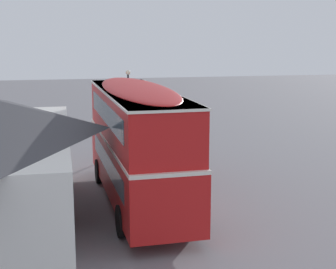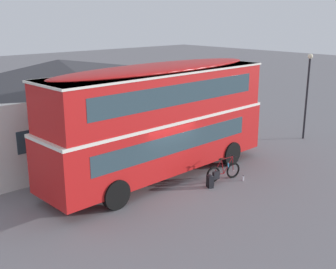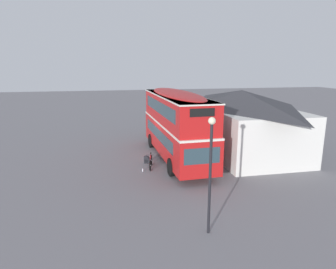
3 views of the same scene
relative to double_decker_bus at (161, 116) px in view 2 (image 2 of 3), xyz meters
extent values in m
plane|color=slate|center=(-0.49, -0.69, -2.64)|extent=(120.00, 120.00, 0.00)
cylinder|color=black|center=(3.25, 1.29, -2.09)|extent=(1.11, 0.31, 1.10)
cylinder|color=black|center=(3.32, -1.09, -2.09)|extent=(1.11, 0.31, 1.10)
cylinder|color=black|center=(-3.33, 1.09, -2.09)|extent=(1.11, 0.31, 1.10)
cylinder|color=black|center=(-3.26, -1.29, -2.09)|extent=(1.11, 0.31, 1.10)
cube|color=red|center=(-0.01, 0.00, -1.13)|extent=(10.69, 2.83, 2.10)
cube|color=white|center=(-0.01, 0.00, -0.05)|extent=(10.71, 2.85, 0.12)
cube|color=red|center=(-0.01, 0.00, 0.93)|extent=(10.37, 2.77, 1.90)
ellipsoid|color=red|center=(-0.01, 0.00, 1.96)|extent=(10.16, 2.72, 0.36)
cube|color=#2D424C|center=(5.28, 0.17, -0.88)|extent=(0.12, 2.05, 0.90)
cube|color=black|center=(5.14, 0.16, 1.46)|extent=(0.10, 1.38, 0.44)
cube|color=#2D424C|center=(-0.17, -1.25, -0.83)|extent=(8.28, 0.30, 0.76)
cube|color=#2D424C|center=(0.03, -1.21, 1.08)|extent=(8.71, 0.31, 0.80)
cube|color=#2D424C|center=(-0.24, 1.23, -0.83)|extent=(8.28, 0.30, 0.76)
cube|color=#2D424C|center=(-0.04, 1.21, 1.08)|extent=(8.71, 0.31, 0.80)
cube|color=white|center=(-0.01, 0.00, 1.84)|extent=(10.48, 2.86, 0.08)
torus|color=black|center=(2.14, -2.19, -2.30)|extent=(0.68, 0.23, 0.68)
torus|color=black|center=(1.14, -1.96, -2.30)|extent=(0.68, 0.23, 0.68)
cylinder|color=#B2B2B7|center=(2.14, -2.19, -2.30)|extent=(0.07, 0.11, 0.05)
cylinder|color=#B2B2B7|center=(1.14, -1.96, -2.30)|extent=(0.07, 0.11, 0.05)
cylinder|color=maroon|center=(1.87, -2.13, -2.03)|extent=(0.46, 0.14, 0.70)
cylinder|color=maroon|center=(1.80, -2.11, -1.70)|extent=(0.57, 0.16, 0.07)
cylinder|color=maroon|center=(1.59, -2.06, -2.04)|extent=(0.18, 0.07, 0.65)
cylinder|color=maroon|center=(1.40, -2.02, -2.33)|extent=(0.53, 0.15, 0.09)
cylinder|color=maroon|center=(1.33, -2.01, -2.01)|extent=(0.41, 0.12, 0.60)
cylinder|color=maroon|center=(2.11, -2.18, -2.00)|extent=(0.10, 0.05, 0.62)
cylinder|color=black|center=(2.08, -2.17, -1.64)|extent=(0.13, 0.45, 0.03)
ellipsoid|color=black|center=(1.50, -2.04, -1.69)|extent=(0.28, 0.15, 0.06)
cube|color=black|center=(1.13, -2.12, -2.28)|extent=(0.30, 0.20, 0.32)
cylinder|color=#338CBF|center=(1.87, -2.13, -2.03)|extent=(0.07, 0.07, 0.18)
cube|color=black|center=(0.65, -2.23, -2.40)|extent=(0.30, 0.34, 0.49)
ellipsoid|color=black|center=(0.65, -2.23, -2.16)|extent=(0.29, 0.33, 0.10)
cube|color=black|center=(0.76, -2.27, -2.47)|extent=(0.11, 0.20, 0.17)
cylinder|color=black|center=(0.57, -2.11, -2.40)|extent=(0.05, 0.05, 0.39)
cylinder|color=black|center=(0.51, -2.26, -2.40)|extent=(0.05, 0.05, 0.39)
cylinder|color=silver|center=(2.21, -2.67, -2.54)|extent=(0.08, 0.08, 0.20)
cylinder|color=black|center=(2.21, -2.67, -2.43)|extent=(0.05, 0.05, 0.03)
cube|color=silver|center=(-1.50, 5.55, -0.93)|extent=(11.79, 5.86, 3.42)
pyramid|color=#38383D|center=(-1.50, 5.55, 1.39)|extent=(12.19, 6.26, 1.22)
cube|color=#3D2319|center=(-1.53, 2.67, -1.59)|extent=(1.10, 0.05, 2.10)
cube|color=#2D424C|center=(-4.46, 2.69, -0.76)|extent=(1.10, 0.05, 0.90)
cube|color=#2D424C|center=(1.41, 2.64, -0.76)|extent=(1.10, 0.05, 0.90)
cylinder|color=black|center=(9.74, -1.00, -0.44)|extent=(0.11, 0.11, 4.42)
sphere|color=#F2E5BF|center=(9.74, -1.00, 1.89)|extent=(0.28, 0.28, 0.28)
camera|label=1|loc=(-19.53, 3.02, 4.04)|focal=54.84mm
camera|label=2|loc=(-11.26, -12.78, 4.02)|focal=45.49mm
camera|label=3|loc=(19.85, -4.79, 3.88)|focal=31.85mm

